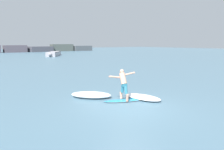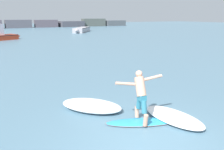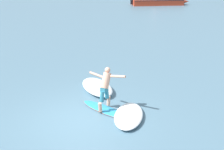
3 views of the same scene
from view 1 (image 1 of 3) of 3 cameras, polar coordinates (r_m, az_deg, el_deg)
The scene contains 6 objects.
ground_plane at distance 9.91m, azimuth 4.63°, elevation -8.48°, with size 200.00×200.00×0.00m, color slate.
surfboard at distance 10.96m, azimuth 3.37°, elevation -6.64°, with size 2.28×1.37×0.19m.
surfer at distance 10.82m, azimuth 2.97°, elevation -1.87°, with size 1.47×0.78×1.52m.
small_boat_offshore at distance 49.37m, azimuth -15.02°, elevation 5.41°, with size 6.03×8.11×0.90m.
wave_foam_at_tail at distance 11.63m, azimuth -5.48°, elevation -5.16°, with size 2.24×2.31×0.30m.
wave_foam_at_nose at distance 11.38m, azimuth 8.09°, elevation -5.76°, with size 1.31×2.17×0.20m.
Camera 1 is at (-6.40, -7.00, 2.89)m, focal length 35.00 mm.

